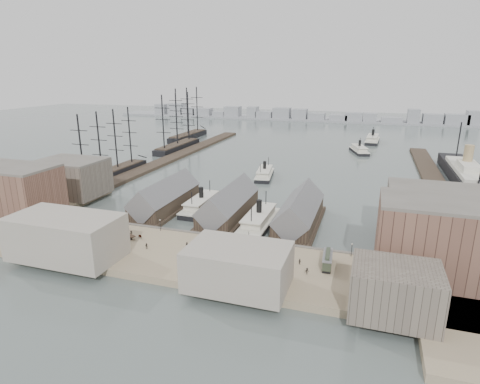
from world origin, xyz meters
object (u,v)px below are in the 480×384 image
(horse_cart_left, at_px, (71,227))
(horse_cart_center, at_px, (137,236))
(horse_cart_right, at_px, (225,265))
(ferry_docked_west, at_px, (202,204))
(tram, at_px, (327,260))
(ocean_steamer, at_px, (465,175))

(horse_cart_left, bearing_deg, horse_cart_center, -57.89)
(horse_cart_right, bearing_deg, horse_cart_center, 80.16)
(ferry_docked_west, distance_m, horse_cart_center, 37.26)
(tram, relative_size, horse_cart_right, 2.05)
(horse_cart_left, relative_size, horse_cart_right, 1.00)
(horse_cart_left, distance_m, horse_cart_center, 24.64)
(horse_cart_center, bearing_deg, horse_cart_left, 112.88)
(horse_cart_left, relative_size, horse_cart_center, 0.95)
(horse_cart_right, bearing_deg, horse_cart_left, 87.01)
(ferry_docked_west, height_order, tram, ferry_docked_west)
(ferry_docked_west, relative_size, horse_cart_left, 5.80)
(horse_cart_right, bearing_deg, tram, -62.84)
(tram, height_order, horse_cart_center, tram)
(ocean_steamer, bearing_deg, horse_cart_right, -122.44)
(ocean_steamer, bearing_deg, tram, -114.92)
(ferry_docked_west, height_order, horse_cart_left, ferry_docked_west)
(horse_cart_left, xyz_separation_m, horse_cart_right, (57.06, -9.59, -0.04))
(horse_cart_left, bearing_deg, ocean_steamer, -17.78)
(ocean_steamer, distance_m, horse_cart_left, 176.52)
(ocean_steamer, bearing_deg, horse_cart_left, -140.01)
(tram, xyz_separation_m, horse_cart_left, (-82.52, 0.01, -0.91))
(ocean_steamer, xyz_separation_m, horse_cart_center, (-110.60, -113.48, -1.13))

